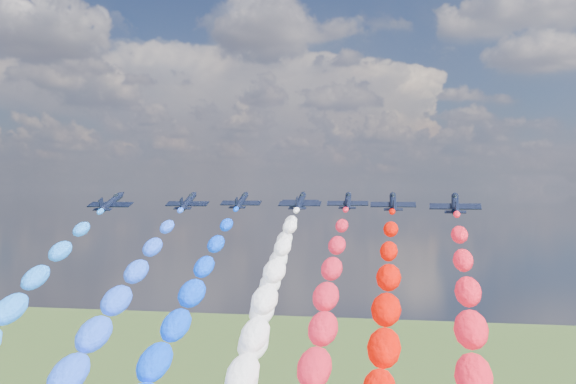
# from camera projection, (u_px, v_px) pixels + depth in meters

# --- Properties ---
(jet_0) EXTENTS (9.07, 12.15, 6.31)m
(jet_0) POSITION_uv_depth(u_px,v_px,m) (111.00, 202.00, 133.88)
(jet_0) COLOR black
(jet_1) EXTENTS (8.95, 12.06, 6.31)m
(jet_1) POSITION_uv_depth(u_px,v_px,m) (188.00, 202.00, 141.65)
(jet_1) COLOR black
(jet_2) EXTENTS (8.76, 11.92, 6.31)m
(jet_2) POSITION_uv_depth(u_px,v_px,m) (241.00, 201.00, 148.88)
(jet_2) COLOR black
(jet_3) EXTENTS (8.78, 11.94, 6.31)m
(jet_3) POSITION_uv_depth(u_px,v_px,m) (300.00, 202.00, 141.83)
(jet_3) COLOR black
(jet_4) EXTENTS (8.93, 12.04, 6.31)m
(jet_4) POSITION_uv_depth(u_px,v_px,m) (300.00, 200.00, 160.96)
(jet_4) COLOR black
(trail_4) EXTENTS (6.71, 103.38, 59.61)m
(trail_4) POSITION_uv_depth(u_px,v_px,m) (246.00, 381.00, 108.94)
(trail_4) COLOR white
(jet_5) EXTENTS (9.43, 12.40, 6.31)m
(jet_5) POSITION_uv_depth(u_px,v_px,m) (348.00, 201.00, 145.58)
(jet_5) COLOR black
(jet_6) EXTENTS (9.27, 12.29, 6.31)m
(jet_6) POSITION_uv_depth(u_px,v_px,m) (393.00, 202.00, 133.56)
(jet_6) COLOR black
(jet_7) EXTENTS (9.28, 12.30, 6.31)m
(jet_7) POSITION_uv_depth(u_px,v_px,m) (455.00, 204.00, 118.92)
(jet_7) COLOR black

